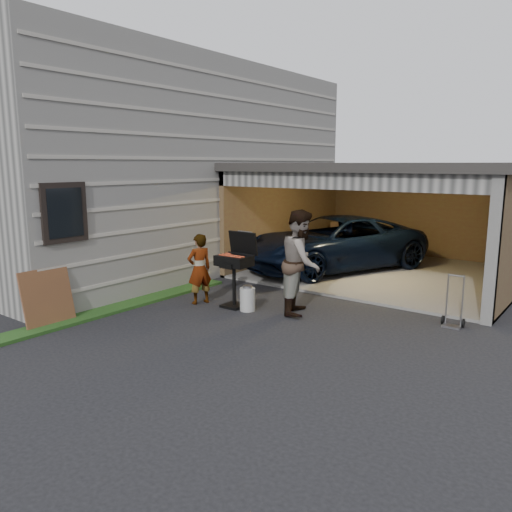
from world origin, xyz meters
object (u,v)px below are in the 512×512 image
(bbq_grill, at_px, (235,263))
(propane_tank, at_px, (247,299))
(minivan, at_px, (333,245))
(woman, at_px, (199,269))
(plywood_panel, at_px, (47,298))
(hand_truck, at_px, (453,317))
(man, at_px, (301,262))

(bbq_grill, distance_m, propane_tank, 0.77)
(minivan, height_order, woman, woman)
(minivan, xyz_separation_m, plywood_panel, (-1.84, -7.22, -0.20))
(plywood_panel, xyz_separation_m, hand_truck, (5.83, 4.35, -0.34))
(plywood_panel, bearing_deg, bbq_grill, 57.24)
(bbq_grill, relative_size, hand_truck, 1.60)
(man, xyz_separation_m, hand_truck, (2.63, 0.93, -0.83))
(minivan, bearing_deg, man, -46.61)
(propane_tank, bearing_deg, man, 29.37)
(bbq_grill, xyz_separation_m, plywood_panel, (-1.91, -2.97, -0.39))
(bbq_grill, bearing_deg, hand_truck, 19.32)
(woman, relative_size, man, 0.72)
(woman, xyz_separation_m, hand_truck, (4.66, 1.64, -0.55))
(man, distance_m, bbq_grill, 1.36)
(man, distance_m, propane_tank, 1.31)
(man, relative_size, bbq_grill, 1.33)
(minivan, height_order, hand_truck, minivan)
(minivan, xyz_separation_m, man, (1.36, -3.81, 0.30))
(plywood_panel, bearing_deg, propane_tank, 51.74)
(minivan, height_order, plywood_panel, minivan)
(minivan, relative_size, plywood_panel, 4.91)
(woman, distance_m, propane_tank, 1.24)
(minivan, distance_m, bbq_grill, 4.25)
(bbq_grill, bearing_deg, man, 18.84)
(woman, height_order, propane_tank, woman)
(bbq_grill, relative_size, propane_tank, 3.29)
(bbq_grill, height_order, plywood_panel, bbq_grill)
(propane_tank, bearing_deg, woman, -170.43)
(plywood_panel, bearing_deg, woman, 66.67)
(minivan, relative_size, propane_tank, 11.15)
(woman, bearing_deg, bbq_grill, 128.67)
(man, bearing_deg, bbq_grill, 85.84)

